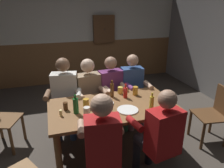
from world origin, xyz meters
name	(u,v)px	position (x,y,z in m)	size (l,w,h in m)	color
ground_plane	(110,144)	(0.00, 0.00, 0.00)	(7.14, 7.14, 0.00)	#423A33
back_wall_upper	(77,16)	(0.00, 3.03, 1.73)	(5.39, 0.12, 1.27)	beige
back_wall_wainscot	(79,61)	(0.00, 3.03, 0.55)	(5.39, 0.12, 1.10)	brown
dining_table	(113,112)	(0.00, -0.13, 0.63)	(1.73, 0.93, 0.73)	brown
person_0	(65,93)	(-0.59, 0.57, 0.70)	(0.59, 0.59, 1.26)	silver
person_1	(90,92)	(-0.18, 0.56, 0.68)	(0.58, 0.58, 1.22)	#997F60
person_2	(113,90)	(0.20, 0.56, 0.67)	(0.56, 0.54, 1.22)	#6B2D66
person_3	(133,87)	(0.58, 0.56, 0.67)	(0.53, 0.54, 1.23)	#2D4C84
person_4	(102,142)	(-0.33, -0.82, 0.69)	(0.53, 0.56, 1.27)	#AD1919
person_5	(159,133)	(0.33, -0.83, 0.67)	(0.54, 0.59, 1.23)	#AD1919
chair_empty_near_left	(215,113)	(1.56, -0.34, 0.48)	(0.50, 0.50, 0.88)	brown
table_candle	(61,113)	(-0.70, -0.22, 0.77)	(0.04, 0.04, 0.08)	#F9E08C
plate_0	(128,110)	(0.14, -0.32, 0.74)	(0.28, 0.28, 0.01)	white
plate_1	(106,103)	(-0.08, -0.05, 0.74)	(0.22, 0.22, 0.01)	white
bottle_0	(112,90)	(0.07, 0.15, 0.84)	(0.06, 0.06, 0.26)	#593314
bottle_1	(152,103)	(0.45, -0.39, 0.83)	(0.06, 0.06, 0.24)	gold
bottle_2	(76,106)	(-0.51, -0.20, 0.84)	(0.07, 0.07, 0.25)	#195923
bottle_3	(125,92)	(0.25, 0.07, 0.82)	(0.06, 0.06, 0.21)	red
pint_glass_0	(135,91)	(0.43, 0.11, 0.80)	(0.08, 0.08, 0.13)	gold
pint_glass_1	(87,112)	(-0.39, -0.31, 0.79)	(0.08, 0.08, 0.12)	white
pint_glass_2	(120,90)	(0.23, 0.24, 0.79)	(0.08, 0.08, 0.10)	#E5C64C
pint_glass_3	(86,103)	(-0.36, -0.09, 0.80)	(0.08, 0.08, 0.13)	gold
pint_glass_4	(66,106)	(-0.63, -0.07, 0.79)	(0.06, 0.06, 0.11)	#4C2D19
wall_dart_cabinet	(104,29)	(0.68, 2.90, 1.41)	(0.56, 0.15, 0.70)	brown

